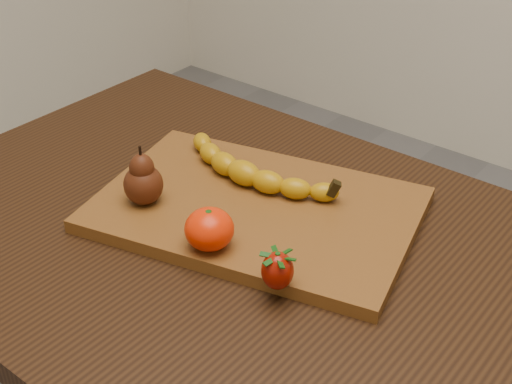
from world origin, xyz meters
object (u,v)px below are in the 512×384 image
Objects in this scene: mandarin at (209,229)px; table at (229,284)px; pear at (142,175)px; cutting_board at (256,210)px.

table is at bearing 111.17° from mandarin.
pear reaches higher than table.
cutting_board is 6.90× the size of mandarin.
pear is at bearing -161.34° from table.
mandarin reaches higher than cutting_board.
cutting_board is at bearing 81.09° from table.
mandarin is at bearing -8.82° from pear.
pear is (-0.13, -0.09, 0.05)m from cutting_board.
pear reaches higher than mandarin.
mandarin is (0.02, -0.12, 0.04)m from cutting_board.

